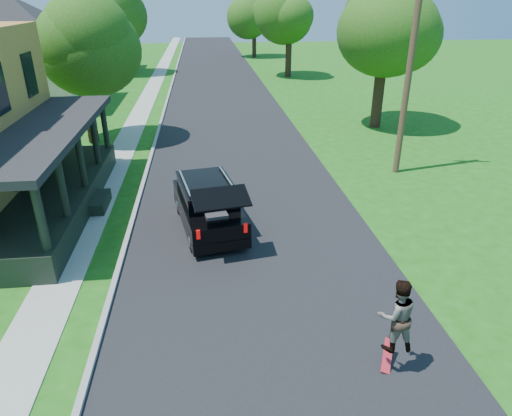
{
  "coord_description": "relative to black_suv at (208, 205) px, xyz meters",
  "views": [
    {
      "loc": [
        -1.4,
        -9.91,
        7.19
      ],
      "look_at": [
        0.09,
        3.0,
        1.09
      ],
      "focal_mm": 32.0,
      "sensor_mm": 36.0,
      "label": 1
    }
  ],
  "objects": [
    {
      "name": "curb",
      "position": [
        -2.65,
        16.05,
        -0.82
      ],
      "size": [
        0.15,
        120.0,
        0.12
      ],
      "primitive_type": "cube",
      "color": "gray",
      "rests_on": "ground"
    },
    {
      "name": "tree_left_mid",
      "position": [
        -5.96,
        10.78,
        4.57
      ],
      "size": [
        6.09,
        6.32,
        8.0
      ],
      "rotation": [
        0.0,
        0.0,
        -0.41
      ],
      "color": "black",
      "rests_on": "ground"
    },
    {
      "name": "skateboard",
      "position": [
        3.62,
        -6.82,
        -0.59
      ],
      "size": [
        0.45,
        0.61,
        0.5
      ],
      "rotation": [
        0.0,
        0.0,
        -0.22
      ],
      "color": "#B70F1C",
      "rests_on": "ground"
    },
    {
      "name": "utility_pole_near",
      "position": [
        8.4,
        4.44,
        4.52
      ],
      "size": [
        1.65,
        0.44,
        10.37
      ],
      "rotation": [
        0.0,
        0.0,
        -0.19
      ],
      "color": "#4E3424",
      "rests_on": "ground"
    },
    {
      "name": "skateboarder",
      "position": [
        3.61,
        -6.95,
        0.59
      ],
      "size": [
        0.79,
        0.61,
        1.61
      ],
      "rotation": [
        0.0,
        0.0,
        3.14
      ],
      "color": "black",
      "rests_on": "ground"
    },
    {
      "name": "neighbor_house_far",
      "position": [
        -12.1,
        36.05,
        3.37
      ],
      "size": [
        12.78,
        12.78,
        8.3
      ],
      "color": "#A29A8F",
      "rests_on": "ground"
    },
    {
      "name": "street",
      "position": [
        1.4,
        16.05,
        -0.82
      ],
      "size": [
        8.0,
        120.0,
        0.02
      ],
      "primitive_type": "cube",
      "color": "black",
      "rests_on": "ground"
    },
    {
      "name": "black_suv",
      "position": [
        0.0,
        0.0,
        0.0
      ],
      "size": [
        2.48,
        4.83,
        2.14
      ],
      "rotation": [
        0.0,
        0.0,
        0.18
      ],
      "color": "black",
      "rests_on": "ground"
    },
    {
      "name": "neighbor_house_mid",
      "position": [
        -12.1,
        20.05,
        3.37
      ],
      "size": [
        12.78,
        12.78,
        8.3
      ],
      "color": "#A29A8F",
      "rests_on": "ground"
    },
    {
      "name": "tree_right_mid",
      "position": [
        8.21,
        30.67,
        4.58
      ],
      "size": [
        5.4,
        5.29,
        8.18
      ],
      "rotation": [
        0.0,
        0.0,
        -0.05
      ],
      "color": "black",
      "rests_on": "ground"
    },
    {
      "name": "tree_right_near",
      "position": [
        10.12,
        12.01,
        5.21
      ],
      "size": [
        6.23,
        6.23,
        9.14
      ],
      "rotation": [
        0.0,
        0.0,
        -0.11
      ],
      "color": "black",
      "rests_on": "ground"
    },
    {
      "name": "utility_pole_far",
      "position": [
        8.4,
        30.84,
        3.04
      ],
      "size": [
        1.41,
        0.33,
        7.47
      ],
      "rotation": [
        0.0,
        0.0,
        -0.16
      ],
      "color": "#4E3424",
      "rests_on": "ground"
    },
    {
      "name": "sidewalk",
      "position": [
        -4.2,
        16.05,
        -0.82
      ],
      "size": [
        1.3,
        120.0,
        0.03
      ],
      "primitive_type": "cube",
      "color": "gray",
      "rests_on": "ground"
    },
    {
      "name": "tree_left_far",
      "position": [
        -8.7,
        33.81,
        5.26
      ],
      "size": [
        6.62,
        6.44,
        9.29
      ],
      "rotation": [
        0.0,
        0.0,
        0.14
      ],
      "color": "black",
      "rests_on": "ground"
    },
    {
      "name": "ground",
      "position": [
        1.4,
        -3.95,
        -0.82
      ],
      "size": [
        140.0,
        140.0,
        0.0
      ],
      "primitive_type": "plane",
      "color": "#1C5110",
      "rests_on": "ground"
    },
    {
      "name": "tree_right_far",
      "position": [
        6.69,
        46.11,
        4.66
      ],
      "size": [
        6.77,
        6.89,
        8.42
      ],
      "rotation": [
        0.0,
        0.0,
        -0.38
      ],
      "color": "black",
      "rests_on": "ground"
    }
  ]
}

